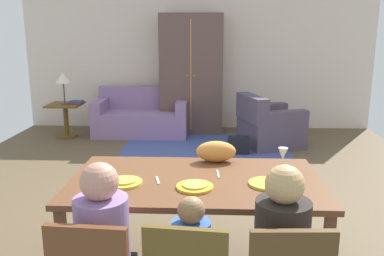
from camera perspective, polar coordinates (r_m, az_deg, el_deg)
ground_plane at (r=4.86m, az=-0.34°, el=-8.38°), size 6.44×6.27×0.02m
back_wall at (r=7.72m, az=0.82°, el=10.04°), size 6.44×0.10×2.70m
dining_table at (r=2.97m, az=0.52°, el=-8.31°), size 1.79×1.01×0.76m
plate_near_man at (r=2.89m, az=-9.44°, el=-7.51°), size 0.25×0.25×0.02m
pizza_near_man at (r=2.88m, az=-9.45°, el=-7.23°), size 0.17×0.17×0.01m
plate_near_child at (r=2.77m, az=0.40°, el=-8.21°), size 0.25×0.25×0.02m
pizza_near_child at (r=2.77m, az=0.40°, el=-7.92°), size 0.17×0.17×0.01m
plate_near_woman at (r=2.87m, az=10.39°, el=-7.64°), size 0.25×0.25×0.02m
wine_glass at (r=3.12m, az=12.56°, el=-3.66°), size 0.07×0.07×0.19m
fork at (r=2.92m, az=-4.82°, el=-7.27°), size 0.05×0.15×0.01m
knife at (r=3.04m, az=3.64°, el=-6.41°), size 0.02×0.17×0.01m
cat at (r=3.30m, az=3.38°, el=-3.29°), size 0.33×0.17×0.17m
area_rug at (r=6.47m, az=1.88°, el=-2.71°), size 2.60×1.80×0.01m
couch at (r=7.33m, az=-6.99°, el=1.52°), size 1.62×0.86×0.82m
armchair at (r=6.64m, az=10.56°, el=0.28°), size 1.08×1.07×0.82m
armoire at (r=7.36m, az=-0.07°, el=7.53°), size 1.10×0.59×2.10m
side_table at (r=7.40m, az=-17.21°, el=1.70°), size 0.56×0.56×0.58m
table_lamp at (r=7.30m, az=-17.54°, el=6.55°), size 0.26×0.26×0.54m
book_lower at (r=7.29m, az=-15.93°, el=3.35°), size 0.22×0.16×0.03m
book_upper at (r=7.28m, az=-15.82°, el=3.58°), size 0.22×0.16×0.03m
handbag at (r=6.17m, az=6.50°, el=-2.39°), size 0.32×0.16×0.26m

